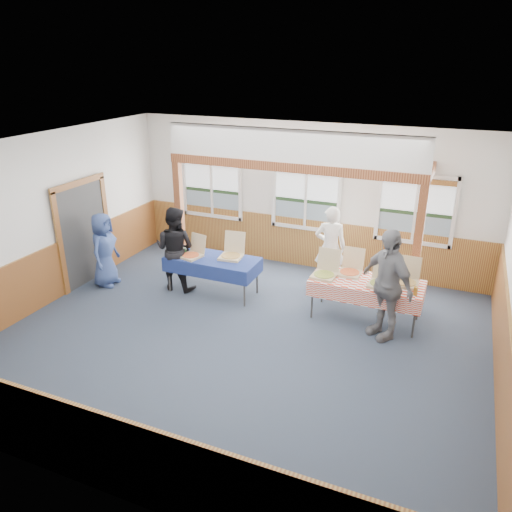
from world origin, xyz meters
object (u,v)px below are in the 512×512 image
at_px(woman_white, 330,247).
at_px(person_grey, 387,284).
at_px(table_left, 212,260).
at_px(woman_black, 175,249).
at_px(table_right, 367,284).
at_px(man_blue, 104,250).

height_order(woman_white, person_grey, person_grey).
distance_m(table_left, person_grey, 3.46).
bearing_deg(woman_black, woman_white, -157.48).
height_order(table_left, woman_black, woman_black).
height_order(table_right, person_grey, person_grey).
xyz_separation_m(man_blue, person_grey, (5.65, 0.17, 0.19)).
xyz_separation_m(table_left, man_blue, (-2.22, -0.52, 0.07)).
xyz_separation_m(table_right, woman_black, (-3.82, -0.21, 0.16)).
xyz_separation_m(table_right, man_blue, (-5.26, -0.62, 0.07)).
height_order(table_left, woman_white, woman_white).
xyz_separation_m(woman_white, person_grey, (1.37, -1.54, 0.10)).
xyz_separation_m(table_left, woman_black, (-0.79, -0.10, 0.16)).
bearing_deg(person_grey, table_right, 170.57).
relative_size(table_left, person_grey, 1.04).
xyz_separation_m(woman_white, man_blue, (-4.29, -1.71, -0.09)).
bearing_deg(woman_black, person_grey, 174.80).
xyz_separation_m(woman_black, man_blue, (-1.44, -0.41, -0.09)).
distance_m(woman_white, woman_black, 3.13).
height_order(table_right, woman_black, woman_black).
bearing_deg(woman_white, woman_black, 9.85).
bearing_deg(person_grey, table_left, -146.34).
distance_m(table_left, man_blue, 2.28).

